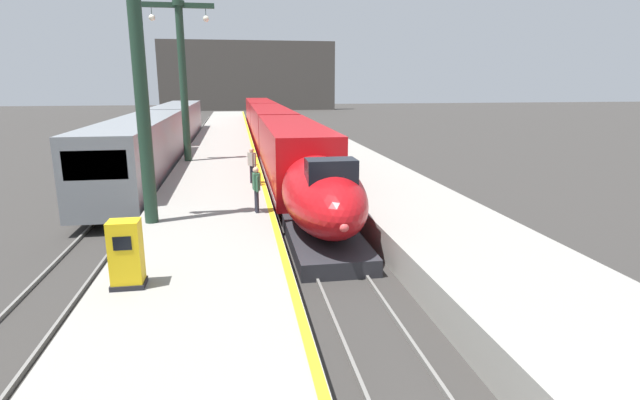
{
  "coord_description": "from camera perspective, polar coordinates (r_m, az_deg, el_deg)",
  "views": [
    {
      "loc": [
        -2.93,
        -3.34,
        5.71
      ],
      "look_at": [
        -0.2,
        12.69,
        1.8
      ],
      "focal_mm": 27.51,
      "sensor_mm": 36.0,
      "label": 1
    }
  ],
  "objects": [
    {
      "name": "platform_left",
      "position": [
        28.59,
        -11.76,
        2.79
      ],
      "size": [
        4.8,
        110.0,
        1.05
      ],
      "primitive_type": "cube",
      "color": "gray",
      "rests_on": "ground"
    },
    {
      "name": "platform_right",
      "position": [
        29.41,
        4.23,
        3.33
      ],
      "size": [
        4.8,
        110.0,
        1.05
      ],
      "primitive_type": "cube",
      "color": "gray",
      "rests_on": "ground"
    },
    {
      "name": "platform_left_safety_stripe",
      "position": [
        28.5,
        -7.22,
        4.02
      ],
      "size": [
        0.2,
        107.8,
        0.01
      ],
      "primitive_type": "cube",
      "color": "yellow",
      "rests_on": "platform_left"
    },
    {
      "name": "rail_main_left",
      "position": [
        31.43,
        -5.54,
        3.11
      ],
      "size": [
        0.08,
        110.0,
        0.12
      ],
      "primitive_type": "cube",
      "color": "slate",
      "rests_on": "ground"
    },
    {
      "name": "rail_main_right",
      "position": [
        31.57,
        -2.82,
        3.2
      ],
      "size": [
        0.08,
        110.0,
        0.12
      ],
      "primitive_type": "cube",
      "color": "slate",
      "rests_on": "ground"
    },
    {
      "name": "rail_secondary_left",
      "position": [
        31.91,
        -20.21,
        2.49
      ],
      "size": [
        0.08,
        110.0,
        0.12
      ],
      "primitive_type": "cube",
      "color": "slate",
      "rests_on": "ground"
    },
    {
      "name": "rail_secondary_right",
      "position": [
        31.67,
        -17.54,
        2.62
      ],
      "size": [
        0.08,
        110.0,
        0.12
      ],
      "primitive_type": "cube",
      "color": "slate",
      "rests_on": "ground"
    },
    {
      "name": "highspeed_train_main",
      "position": [
        41.25,
        -5.6,
        8.24
      ],
      "size": [
        2.92,
        57.27,
        3.6
      ],
      "color": "#B20F14",
      "rests_on": "ground"
    },
    {
      "name": "regional_train_adjacent",
      "position": [
        37.55,
        -17.68,
        7.43
      ],
      "size": [
        2.85,
        36.6,
        3.8
      ],
      "color": "gray",
      "rests_on": "ground"
    },
    {
      "name": "station_column_mid",
      "position": [
        17.17,
        -20.44,
        16.0
      ],
      "size": [
        4.0,
        0.68,
        9.41
      ],
      "color": "#1E3828",
      "rests_on": "platform_left"
    },
    {
      "name": "station_column_far",
      "position": [
        30.75,
        -15.72,
        14.65
      ],
      "size": [
        4.0,
        0.68,
        9.18
      ],
      "color": "#1E3828",
      "rests_on": "platform_left"
    },
    {
      "name": "passenger_near_edge",
      "position": [
        23.3,
        -7.92,
        4.33
      ],
      "size": [
        0.39,
        0.49,
        1.69
      ],
      "color": "#23232D",
      "rests_on": "platform_left"
    },
    {
      "name": "passenger_mid_platform",
      "position": [
        17.97,
        -7.43,
        1.62
      ],
      "size": [
        0.27,
        0.57,
        1.69
      ],
      "color": "#23232D",
      "rests_on": "platform_left"
    },
    {
      "name": "rolling_suitcase",
      "position": [
        22.91,
        -7.42,
        2.45
      ],
      "size": [
        0.4,
        0.22,
        0.98
      ],
      "color": "brown",
      "rests_on": "platform_left"
    },
    {
      "name": "ticket_machine_yellow",
      "position": [
        12.26,
        -21.59,
        -6.13
      ],
      "size": [
        0.76,
        0.62,
        1.6
      ],
      "color": "yellow",
      "rests_on": "platform_left"
    },
    {
      "name": "terminus_back_wall",
      "position": [
        105.39,
        -8.31,
        14.1
      ],
      "size": [
        36.0,
        2.0,
        14.0
      ],
      "primitive_type": "cube",
      "color": "#4C4742",
      "rests_on": "ground"
    }
  ]
}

